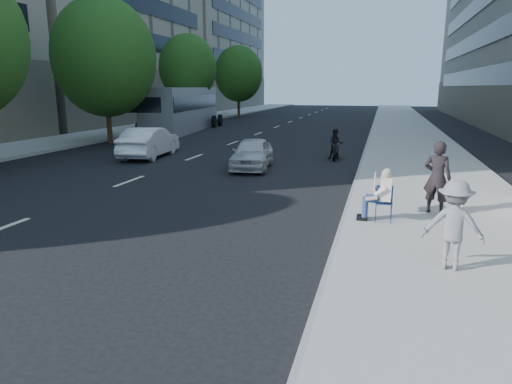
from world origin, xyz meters
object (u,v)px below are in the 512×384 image
(motorcycle, at_px, (336,146))
(seated_protester, at_px, (380,192))
(white_sedan_near, at_px, (252,153))
(bus, at_px, (183,110))
(jogger, at_px, (454,225))
(white_sedan_mid, at_px, (149,142))
(pedestrian_woman, at_px, (437,177))

(motorcycle, bearing_deg, seated_protester, -85.50)
(seated_protester, xyz_separation_m, motorcycle, (-2.11, 10.55, -0.24))
(white_sedan_near, bearing_deg, bus, 116.48)
(white_sedan_near, bearing_deg, jogger, -63.52)
(white_sedan_near, bearing_deg, white_sedan_mid, 155.85)
(pedestrian_woman, bearing_deg, white_sedan_near, -20.67)
(bus, bearing_deg, motorcycle, -47.96)
(pedestrian_woman, bearing_deg, bus, -30.36)
(seated_protester, distance_m, bus, 26.46)
(seated_protester, bearing_deg, pedestrian_woman, 37.77)
(seated_protester, height_order, white_sedan_mid, seated_protester)
(motorcycle, bearing_deg, jogger, -82.54)
(seated_protester, relative_size, motorcycle, 0.64)
(jogger, xyz_separation_m, white_sedan_mid, (-12.19, 11.55, -0.24))
(seated_protester, xyz_separation_m, white_sedan_near, (-5.22, 7.02, -0.24))
(seated_protester, height_order, bus, bus)
(jogger, bearing_deg, pedestrian_woman, -85.18)
(pedestrian_woman, relative_size, white_sedan_near, 0.50)
(motorcycle, relative_size, bus, 0.17)
(seated_protester, xyz_separation_m, white_sedan_mid, (-10.91, 8.76, -0.15))
(motorcycle, bearing_deg, white_sedan_mid, -175.30)
(seated_protester, relative_size, white_sedan_near, 0.35)
(seated_protester, height_order, pedestrian_woman, pedestrian_woman)
(seated_protester, distance_m, white_sedan_near, 8.75)
(white_sedan_mid, relative_size, bus, 0.36)
(white_sedan_near, xyz_separation_m, bus, (-9.79, 14.76, 1.00))
(pedestrian_woman, height_order, motorcycle, pedestrian_woman)
(seated_protester, bearing_deg, motorcycle, 101.30)
(bus, bearing_deg, white_sedan_near, -63.38)
(jogger, relative_size, white_sedan_mid, 0.37)
(jogger, xyz_separation_m, pedestrian_woman, (0.11, 3.87, 0.13))
(seated_protester, xyz_separation_m, jogger, (1.28, -2.79, 0.09))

